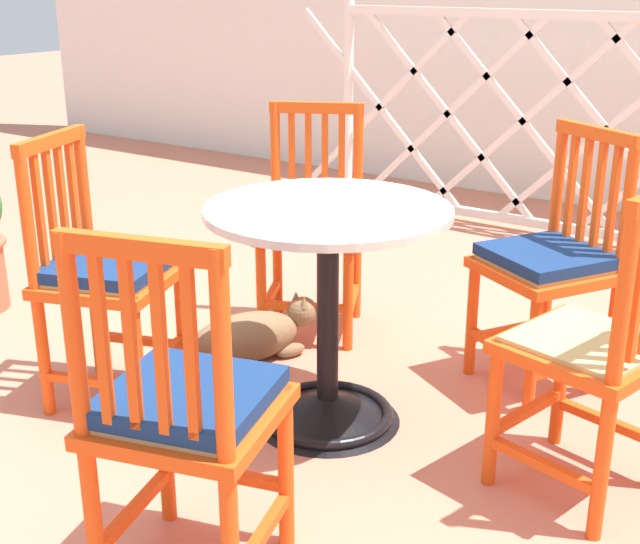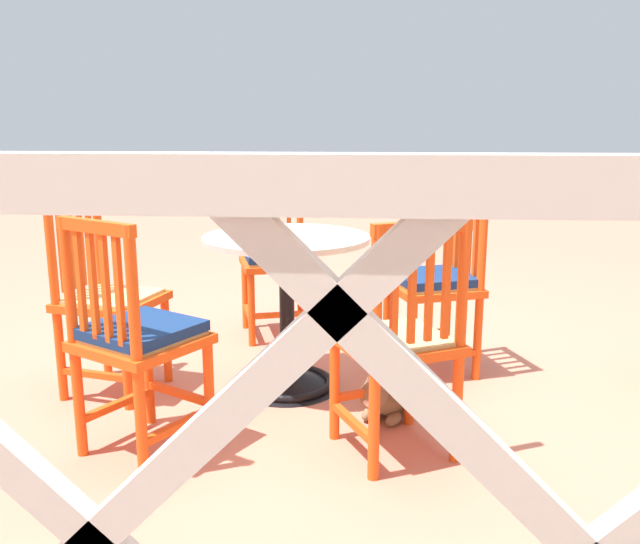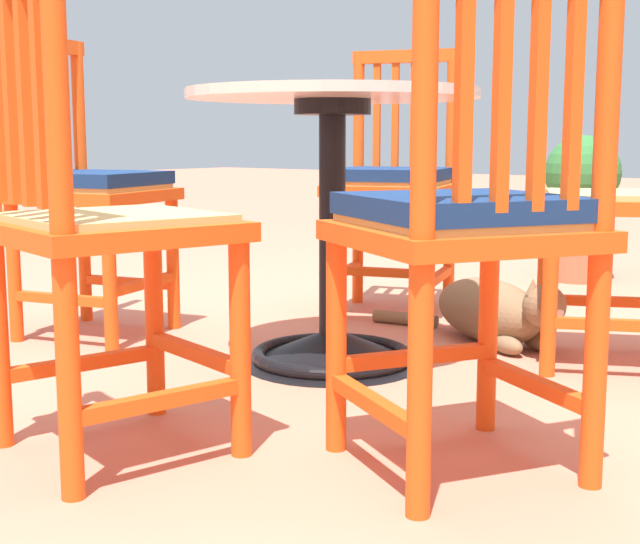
% 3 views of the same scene
% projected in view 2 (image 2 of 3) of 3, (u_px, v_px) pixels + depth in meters
% --- Properties ---
extents(ground_plane, '(24.00, 24.00, 0.00)m').
position_uv_depth(ground_plane, '(312.00, 378.00, 3.31)').
color(ground_plane, '#C6755B').
extents(cafe_table, '(0.76, 0.76, 0.73)m').
position_uv_depth(cafe_table, '(287.00, 330.00, 3.14)').
color(cafe_table, black).
rests_on(cafe_table, ground_plane).
extents(orange_chair_tucked_in, '(0.49, 0.49, 0.91)m').
position_uv_depth(orange_chair_tucked_in, '(276.00, 260.00, 3.92)').
color(orange_chair_tucked_in, '#E04C14').
rests_on(orange_chair_tucked_in, ground_plane).
extents(orange_chair_by_planter, '(0.48, 0.48, 0.91)m').
position_uv_depth(orange_chair_by_planter, '(107.00, 300.00, 3.09)').
color(orange_chair_by_planter, '#E04C14').
rests_on(orange_chair_by_planter, ground_plane).
extents(orange_chair_at_corner, '(0.55, 0.55, 0.91)m').
position_uv_depth(orange_chair_at_corner, '(137.00, 340.00, 2.49)').
color(orange_chair_at_corner, '#E04C14').
rests_on(orange_chair_at_corner, ground_plane).
extents(orange_chair_near_fence, '(0.54, 0.54, 0.91)m').
position_uv_depth(orange_chair_near_fence, '(399.00, 344.00, 2.48)').
color(orange_chair_near_fence, '#E04C14').
rests_on(orange_chair_near_fence, ground_plane).
extents(orange_chair_facing_out, '(0.51, 0.51, 0.91)m').
position_uv_depth(orange_chair_facing_out, '(436.00, 284.00, 3.33)').
color(orange_chair_facing_out, '#E04C14').
rests_on(orange_chair_facing_out, ground_plane).
extents(tabby_cat, '(0.37, 0.73, 0.23)m').
position_uv_depth(tabby_cat, '(394.00, 390.00, 2.93)').
color(tabby_cat, brown).
rests_on(tabby_cat, ground_plane).
extents(pet_water_bowl, '(0.17, 0.17, 0.05)m').
position_uv_depth(pet_water_bowl, '(181.00, 338.00, 3.85)').
color(pet_water_bowl, teal).
rests_on(pet_water_bowl, ground_plane).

